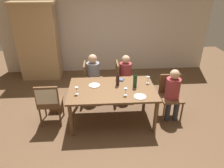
# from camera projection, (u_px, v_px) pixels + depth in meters

# --- Properties ---
(ground_plane) EXTENTS (10.00, 10.00, 0.00)m
(ground_plane) POSITION_uv_depth(u_px,v_px,m) (112.00, 118.00, 4.40)
(ground_plane) COLOR brown
(rear_room_partition) EXTENTS (6.40, 0.12, 2.70)m
(rear_room_partition) POSITION_uv_depth(u_px,v_px,m) (106.00, 28.00, 6.22)
(rear_room_partition) COLOR beige
(rear_room_partition) RESTS_ON ground_plane
(armoire_cabinet) EXTENTS (1.18, 0.62, 2.18)m
(armoire_cabinet) POSITION_uv_depth(u_px,v_px,m) (38.00, 42.00, 5.82)
(armoire_cabinet) COLOR tan
(armoire_cabinet) RESTS_ON ground_plane
(dining_table) EXTENTS (1.73, 1.10, 0.74)m
(dining_table) POSITION_uv_depth(u_px,v_px,m) (112.00, 92.00, 4.10)
(dining_table) COLOR brown
(dining_table) RESTS_ON ground_plane
(chair_right_end) EXTENTS (0.44, 0.44, 0.92)m
(chair_right_end) POSITION_uv_depth(u_px,v_px,m) (170.00, 93.00, 4.31)
(chair_right_end) COLOR brown
(chair_right_end) RESTS_ON ground_plane
(chair_far_left) EXTENTS (0.44, 0.44, 0.92)m
(chair_far_left) POSITION_uv_depth(u_px,v_px,m) (90.00, 78.00, 4.95)
(chair_far_left) COLOR brown
(chair_far_left) RESTS_ON ground_plane
(chair_far_right) EXTENTS (0.44, 0.44, 0.92)m
(chair_far_right) POSITION_uv_depth(u_px,v_px,m) (122.00, 77.00, 5.00)
(chair_far_right) COLOR brown
(chair_far_right) RESTS_ON ground_plane
(chair_left_end) EXTENTS (0.44, 0.46, 0.92)m
(chair_left_end) POSITION_uv_depth(u_px,v_px,m) (48.00, 100.00, 3.94)
(chair_left_end) COLOR brown
(chair_left_end) RESTS_ON ground_plane
(person_woman_host) EXTENTS (0.29, 0.34, 1.11)m
(person_woman_host) POSITION_uv_depth(u_px,v_px,m) (173.00, 91.00, 4.16)
(person_woman_host) COLOR #33333D
(person_woman_host) RESTS_ON ground_plane
(person_man_bearded) EXTENTS (0.36, 0.31, 1.14)m
(person_man_bearded) POSITION_uv_depth(u_px,v_px,m) (94.00, 74.00, 4.90)
(person_man_bearded) COLOR #33333D
(person_man_bearded) RESTS_ON ground_plane
(person_man_guest) EXTENTS (0.34, 0.29, 1.10)m
(person_man_guest) POSITION_uv_depth(u_px,v_px,m) (126.00, 73.00, 4.96)
(person_man_guest) COLOR #33333D
(person_man_guest) RESTS_ON ground_plane
(wine_bottle_tall_green) EXTENTS (0.07, 0.07, 0.30)m
(wine_bottle_tall_green) POSITION_uv_depth(u_px,v_px,m) (118.00, 79.00, 4.12)
(wine_bottle_tall_green) COLOR black
(wine_bottle_tall_green) RESTS_ON dining_table
(wine_bottle_dark_red) EXTENTS (0.08, 0.08, 0.35)m
(wine_bottle_dark_red) POSITION_uv_depth(u_px,v_px,m) (135.00, 80.00, 4.04)
(wine_bottle_dark_red) COLOR #19381E
(wine_bottle_dark_red) RESTS_ON dining_table
(wine_glass_near_left) EXTENTS (0.07, 0.07, 0.15)m
(wine_glass_near_left) POSITION_uv_depth(u_px,v_px,m) (126.00, 90.00, 3.78)
(wine_glass_near_left) COLOR silver
(wine_glass_near_left) RESTS_ON dining_table
(wine_glass_centre) EXTENTS (0.07, 0.07, 0.15)m
(wine_glass_centre) POSITION_uv_depth(u_px,v_px,m) (77.00, 89.00, 3.81)
(wine_glass_centre) COLOR silver
(wine_glass_centre) RESTS_ON dining_table
(wine_glass_near_right) EXTENTS (0.07, 0.07, 0.15)m
(wine_glass_near_right) POSITION_uv_depth(u_px,v_px,m) (148.00, 78.00, 4.23)
(wine_glass_near_right) COLOR silver
(wine_glass_near_right) RESTS_ON dining_table
(dinner_plate_host) EXTENTS (0.23, 0.23, 0.01)m
(dinner_plate_host) POSITION_uv_depth(u_px,v_px,m) (94.00, 85.00, 4.17)
(dinner_plate_host) COLOR silver
(dinner_plate_host) RESTS_ON dining_table
(dinner_plate_guest_left) EXTENTS (0.23, 0.23, 0.01)m
(dinner_plate_guest_left) POSITION_uv_depth(u_px,v_px,m) (140.00, 97.00, 3.76)
(dinner_plate_guest_left) COLOR white
(dinner_plate_guest_left) RESTS_ON dining_table
(folded_napkin) EXTENTS (0.19, 0.17, 0.03)m
(folded_napkin) POSITION_uv_depth(u_px,v_px,m) (120.00, 80.00, 4.39)
(folded_napkin) COLOR #4C5B75
(folded_napkin) RESTS_ON dining_table
(handbag) EXTENTS (0.28, 0.12, 0.22)m
(handbag) POSITION_uv_depth(u_px,v_px,m) (56.00, 107.00, 4.58)
(handbag) COLOR brown
(handbag) RESTS_ON ground_plane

